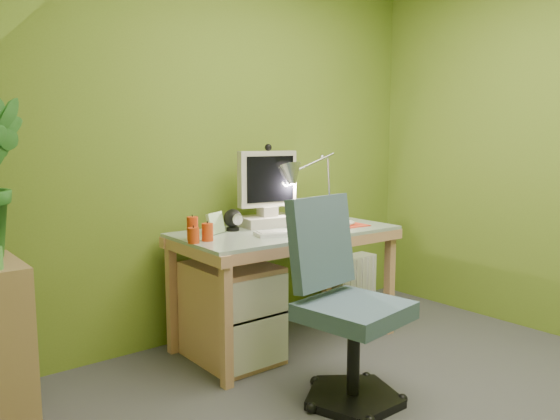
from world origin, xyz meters
TOP-DOWN VIEW (x-y plane):
  - wall_back at (0.00, 1.60)m, footprint 3.20×0.01m
  - desk at (0.19, 1.18)m, footprint 1.32×0.69m
  - monitor at (0.19, 1.36)m, footprint 0.45×0.30m
  - speaker_left at (-0.08, 1.34)m, footprint 0.11×0.11m
  - speaker_right at (0.46, 1.34)m, footprint 0.13×0.13m
  - keyboard at (0.11, 1.04)m, footprint 0.43×0.24m
  - mousepad at (0.57, 1.04)m, footprint 0.25×0.18m
  - mouse at (0.57, 1.04)m, footprint 0.11×0.07m
  - amber_tumbler at (0.37, 1.10)m, footprint 0.09×0.09m
  - candle_cluster at (-0.41, 1.19)m, footprint 0.18×0.16m
  - photo_frame_red at (0.61, 1.30)m, footprint 0.14×0.07m
  - photo_frame_blue at (0.75, 1.34)m, footprint 0.12×0.08m
  - photo_frame_green at (-0.21, 1.32)m, footprint 0.14×0.08m
  - desk_lamp at (0.64, 1.36)m, footprint 0.60×0.29m
  - task_chair at (-0.04, 0.40)m, footprint 0.57×0.57m
  - radiator at (1.06, 1.46)m, footprint 0.37×0.16m

SIDE VIEW (x-z plane):
  - radiator at x=1.06m, z-range 0.00..0.37m
  - desk at x=0.19m, z-range 0.00..0.70m
  - task_chair at x=-0.04m, z-range 0.00..0.91m
  - mousepad at x=0.57m, z-range 0.70..0.70m
  - keyboard at x=0.11m, z-range 0.70..0.72m
  - mouse at x=0.57m, z-range 0.70..0.73m
  - amber_tumbler at x=0.37m, z-range 0.70..0.80m
  - photo_frame_blue at x=0.75m, z-range 0.70..0.81m
  - photo_frame_red at x=0.61m, z-range 0.70..0.82m
  - photo_frame_green at x=-0.21m, z-range 0.70..0.82m
  - candle_cluster at x=-0.41m, z-range 0.70..0.82m
  - speaker_left at x=-0.08m, z-range 0.70..0.83m
  - speaker_right at x=0.46m, z-range 0.70..0.83m
  - monitor at x=0.19m, z-range 0.70..1.27m
  - desk_lamp at x=0.64m, z-range 0.70..1.33m
  - wall_back at x=0.00m, z-range 0.00..2.40m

